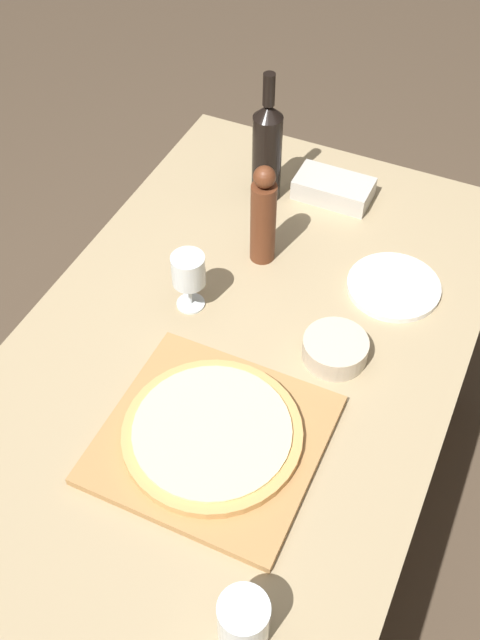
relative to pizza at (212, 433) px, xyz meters
name	(u,v)px	position (x,y,z in m)	size (l,w,h in m)	color
ground_plane	(239,517)	(-0.06, 0.23, -0.79)	(12.00, 12.00, 0.00)	#4C3D2D
dining_table	(238,373)	(-0.06, 0.23, -0.13)	(0.89, 1.45, 0.77)	#9E8966
cutting_board	(213,439)	(0.00, 0.00, -0.02)	(0.39, 0.38, 0.02)	#A87A47
pizza	(212,433)	(0.00, 0.00, 0.00)	(0.33, 0.33, 0.02)	tan
wine_bottle	(267,150)	(-0.20, 0.70, 0.11)	(0.07, 0.07, 0.33)	black
pepper_mill	(263,217)	(-0.12, 0.50, 0.09)	(0.06, 0.06, 0.25)	#5B2D19
wine_glass	(188,272)	(-0.20, 0.29, 0.07)	(0.07, 0.07, 0.14)	silver
small_bowl	(335,349)	(0.14, 0.29, -0.01)	(0.13, 0.13, 0.05)	beige
drinking_tumbler	(244,620)	(0.20, -0.29, 0.02)	(0.08, 0.08, 0.10)	silver
dinner_plate	(394,287)	(0.19, 0.52, -0.02)	(0.21, 0.21, 0.01)	silver
food_container	(333,189)	(-0.04, 0.77, 0.00)	(0.19, 0.10, 0.05)	#BCB7AD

